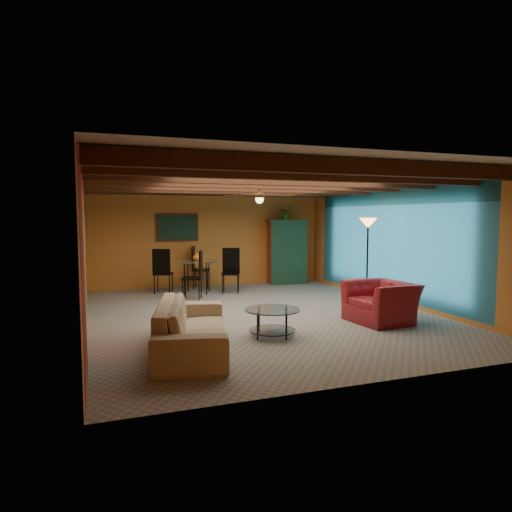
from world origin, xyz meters
name	(u,v)px	position (x,y,z in m)	size (l,w,h in m)	color
room	(258,195)	(0.00, 0.11, 2.36)	(6.52, 8.01, 2.71)	gray
sofa	(192,326)	(-1.79, -1.99, 0.36)	(2.45, 0.96, 0.72)	tan
armchair	(381,302)	(1.86, -1.41, 0.37)	(1.15, 1.00, 0.75)	maroon
coffee_table	(272,322)	(-0.39, -1.66, 0.23)	(0.90, 0.90, 0.46)	silver
dining_table	(197,271)	(-0.62, 2.88, 0.58)	(2.22, 2.22, 1.15)	white
armoire	(286,253)	(2.20, 3.70, 0.89)	(1.02, 0.50, 1.79)	maroon
floor_lamp	(367,261)	(2.61, 0.17, 0.96)	(0.39, 0.39, 1.92)	black
ceiling_fan	(260,195)	(0.00, 0.00, 2.36)	(1.50, 1.50, 0.44)	#472614
painting	(177,227)	(-0.90, 3.96, 1.65)	(1.05, 0.03, 0.65)	black
potted_plant	(286,214)	(2.20, 3.70, 2.02)	(0.42, 0.37, 0.47)	#26661E
vase	(197,244)	(-0.62, 2.88, 1.26)	(0.20, 0.20, 0.21)	orange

